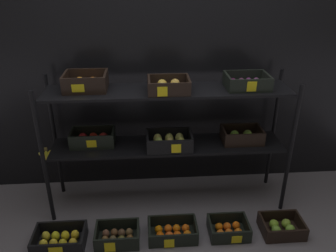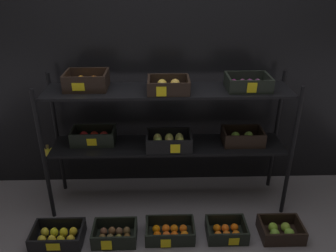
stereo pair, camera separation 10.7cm
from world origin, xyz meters
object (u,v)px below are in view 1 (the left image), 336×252
Objects in this scene: display_rack at (165,119)px; crate_ground_apple_green at (282,227)px; crate_ground_tangerine at (173,232)px; crate_ground_lemon at (60,240)px; crate_ground_kiwi at (118,236)px; crate_ground_right_tangerine at (228,229)px.

crate_ground_apple_green is at bearing -28.17° from display_rack.
crate_ground_tangerine is at bearing 179.09° from crate_ground_apple_green.
crate_ground_kiwi is (0.42, 0.01, -0.00)m from crate_ground_lemon.
crate_ground_right_tangerine is at bearing 1.07° from crate_ground_lemon.
crate_ground_kiwi is (-0.39, -0.47, -0.73)m from display_rack.
display_rack is 6.38× the size of crate_ground_apple_green.
crate_ground_kiwi is at bearing -129.43° from display_rack.
display_rack reaches higher than crate_ground_tangerine.
crate_ground_lemon is 1.24× the size of crate_ground_right_tangerine.
crate_ground_kiwi is at bearing -177.28° from crate_ground_tangerine.
crate_ground_apple_green is (0.87, -0.47, -0.73)m from display_rack.
crate_ground_kiwi reaches higher than crate_ground_tangerine.
crate_ground_right_tangerine is at bearing -0.62° from crate_ground_tangerine.
crate_ground_tangerine is (0.03, -0.45, -0.74)m from display_rack.
crate_ground_apple_green is (0.84, -0.01, 0.00)m from crate_ground_tangerine.
crate_ground_tangerine is (0.42, 0.02, -0.00)m from crate_ground_kiwi.
crate_ground_apple_green is (0.42, -0.01, 0.00)m from crate_ground_right_tangerine.
crate_ground_lemon is (-0.81, -0.48, -0.73)m from display_rack.
crate_ground_right_tangerine and crate_ground_apple_green have the same top height.
crate_ground_tangerine is 0.84m from crate_ground_apple_green.
display_rack reaches higher than crate_ground_right_tangerine.
crate_ground_tangerine is at bearing 1.92° from crate_ground_lemon.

